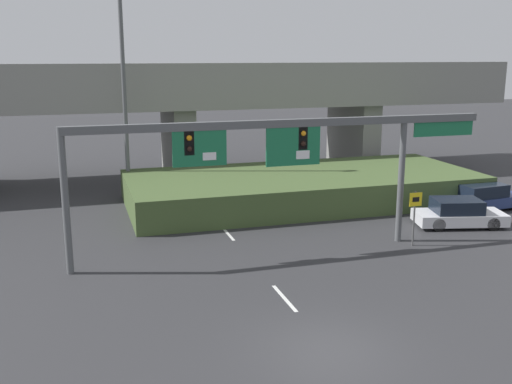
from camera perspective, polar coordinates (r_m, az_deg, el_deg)
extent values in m
plane|color=#2D2D30|center=(17.99, 6.93, -14.57)|extent=(160.00, 160.00, 0.00)
cube|color=silver|center=(21.18, 2.73, -10.06)|extent=(0.14, 2.40, 0.01)
cube|color=silver|center=(28.47, -2.73, -3.94)|extent=(0.14, 2.40, 0.01)
cube|color=silver|center=(36.09, -5.88, -0.34)|extent=(0.14, 2.40, 0.01)
cube|color=silver|center=(43.87, -7.92, 2.00)|extent=(0.14, 2.40, 0.01)
cylinder|color=#515456|center=(23.68, -17.70, -0.93)|extent=(0.28, 0.28, 5.69)
cylinder|color=#515456|center=(27.37, 13.65, 1.15)|extent=(0.28, 0.28, 5.69)
cube|color=#515456|center=(24.67, 3.12, 6.56)|extent=(17.83, 0.32, 0.32)
cube|color=black|center=(23.66, -6.44, 4.67)|extent=(0.40, 0.28, 0.95)
sphere|color=orange|center=(23.47, -6.38, 5.13)|extent=(0.22, 0.22, 0.22)
sphere|color=black|center=(23.53, -6.35, 4.10)|extent=(0.22, 0.22, 0.22)
cube|color=black|center=(24.96, 4.40, 5.15)|extent=(0.40, 0.28, 0.95)
sphere|color=orange|center=(24.77, 4.55, 5.58)|extent=(0.22, 0.22, 0.22)
sphere|color=black|center=(24.83, 4.53, 4.60)|extent=(0.22, 0.22, 0.22)
cube|color=#196B42|center=(23.68, -5.39, 4.14)|extent=(2.17, 0.08, 1.41)
cube|color=white|center=(23.76, -4.45, 3.41)|extent=(0.54, 0.03, 0.31)
cube|color=#196B42|center=(24.76, 3.57, 4.35)|extent=(2.35, 0.08, 1.59)
cube|color=white|center=(24.92, 4.48, 3.56)|extent=(0.59, 0.03, 0.35)
cube|color=#196B42|center=(28.01, 17.43, 5.77)|extent=(2.96, 0.07, 0.64)
cylinder|color=#4C4C4C|center=(27.20, 14.81, -2.48)|extent=(0.08, 0.08, 2.47)
cube|color=yellow|center=(26.94, 14.97, -0.69)|extent=(0.60, 0.03, 0.60)
cube|color=black|center=(26.93, 14.99, -0.70)|extent=(0.33, 0.01, 0.21)
cylinder|color=#515456|center=(35.01, -12.50, 10.46)|extent=(0.24, 0.24, 13.84)
cube|color=gray|center=(40.61, -7.59, 9.49)|extent=(45.82, 7.72, 1.95)
cube|color=gray|center=(36.94, -6.71, 11.40)|extent=(45.82, 0.40, 0.90)
cube|color=gray|center=(40.95, -7.45, 4.70)|extent=(1.40, 6.17, 4.90)
cube|color=gray|center=(44.91, 9.18, 5.37)|extent=(1.40, 6.17, 4.90)
cube|color=#42562D|center=(34.42, 4.43, 0.44)|extent=(19.73, 8.48, 1.65)
cube|color=silver|center=(31.16, 18.79, -2.31)|extent=(4.63, 2.87, 0.55)
cube|color=black|center=(30.95, 18.58, -1.24)|extent=(2.58, 2.19, 0.66)
cylinder|color=black|center=(32.45, 20.43, -2.06)|extent=(0.67, 0.37, 0.64)
cylinder|color=black|center=(30.97, 21.64, -2.85)|extent=(0.67, 0.37, 0.64)
cylinder|color=black|center=(31.48, 15.96, -2.18)|extent=(0.67, 0.37, 0.64)
cylinder|color=black|center=(29.96, 16.99, -3.01)|extent=(0.67, 0.37, 0.64)
cube|color=navy|center=(34.98, 20.84, -0.82)|extent=(4.93, 2.22, 0.58)
cube|color=black|center=(34.72, 20.70, 0.16)|extent=(2.63, 1.82, 0.68)
cylinder|color=black|center=(36.56, 21.71, -0.53)|extent=(0.66, 0.28, 0.64)
cylinder|color=black|center=(34.59, 18.17, -0.98)|extent=(0.66, 0.28, 0.64)
cylinder|color=black|center=(33.48, 19.87, -1.56)|extent=(0.66, 0.28, 0.64)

